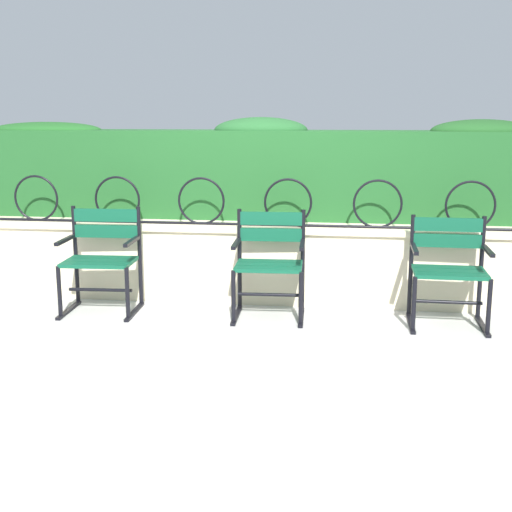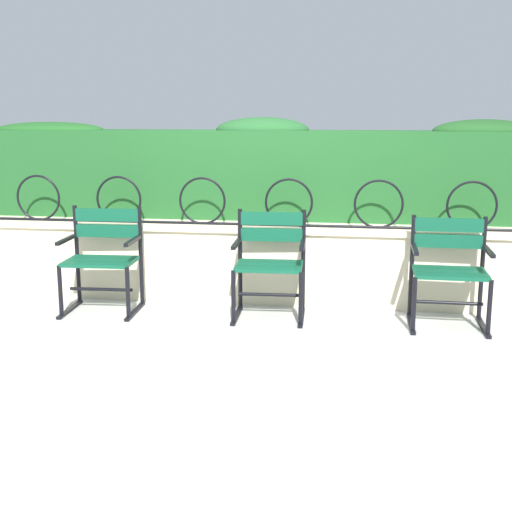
% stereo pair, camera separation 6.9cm
% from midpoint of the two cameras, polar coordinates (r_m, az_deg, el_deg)
% --- Properties ---
extents(ground_plane, '(60.00, 60.00, 0.00)m').
position_cam_midpoint_polar(ground_plane, '(5.43, -0.49, -5.88)').
color(ground_plane, '#B7B5AF').
extents(stone_wall, '(7.19, 0.41, 0.69)m').
position_cam_midpoint_polar(stone_wall, '(6.07, 0.50, -0.54)').
color(stone_wall, beige).
rests_on(stone_wall, ground).
extents(iron_arch_fence, '(6.66, 0.02, 0.42)m').
position_cam_midpoint_polar(iron_arch_fence, '(5.93, -1.12, 4.35)').
color(iron_arch_fence, black).
rests_on(iron_arch_fence, stone_wall).
extents(hedge_row, '(7.05, 0.63, 0.93)m').
position_cam_midpoint_polar(hedge_row, '(6.44, 1.02, 7.20)').
color(hedge_row, '#1E5123').
rests_on(hedge_row, stone_wall).
extents(park_chair_left, '(0.63, 0.55, 0.88)m').
position_cam_midpoint_polar(park_chair_left, '(5.90, -13.15, -0.06)').
color(park_chair_left, '#0F4C33').
rests_on(park_chair_left, ground).
extents(park_chair_centre, '(0.60, 0.54, 0.87)m').
position_cam_midpoint_polar(park_chair_centre, '(5.60, 0.80, -0.43)').
color(park_chair_centre, '#0F4C33').
rests_on(park_chair_centre, ground).
extents(park_chair_right, '(0.60, 0.53, 0.85)m').
position_cam_midpoint_polar(park_chair_right, '(5.58, 15.52, -0.93)').
color(park_chair_right, '#0F4C33').
rests_on(park_chair_right, ground).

